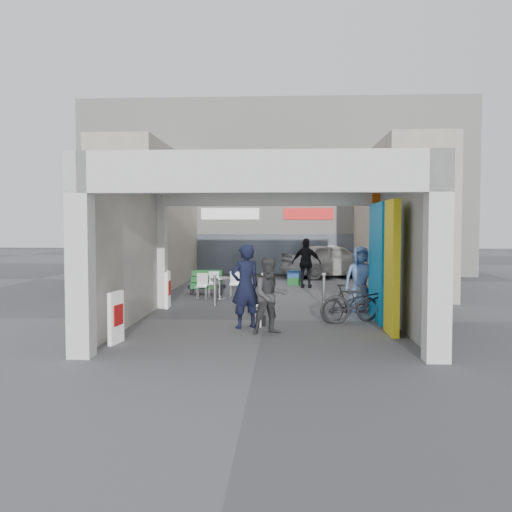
# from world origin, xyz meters

# --- Properties ---
(ground) EXTENTS (90.00, 90.00, 0.00)m
(ground) POSITION_xyz_m (0.00, 0.00, 0.00)
(ground) COLOR #59595E
(ground) RESTS_ON ground
(arcade_canopy) EXTENTS (6.40, 6.45, 6.40)m
(arcade_canopy) POSITION_xyz_m (0.54, -0.82, 2.30)
(arcade_canopy) COLOR silver
(arcade_canopy) RESTS_ON ground
(far_building) EXTENTS (18.00, 4.08, 8.00)m
(far_building) POSITION_xyz_m (-0.00, 13.99, 3.99)
(far_building) COLOR silver
(far_building) RESTS_ON ground
(plaza_bldg_left) EXTENTS (2.00, 9.00, 5.00)m
(plaza_bldg_left) POSITION_xyz_m (-4.50, 7.50, 2.50)
(plaza_bldg_left) COLOR #C0B69F
(plaza_bldg_left) RESTS_ON ground
(plaza_bldg_right) EXTENTS (2.00, 9.00, 5.00)m
(plaza_bldg_right) POSITION_xyz_m (4.50, 7.50, 2.50)
(plaza_bldg_right) COLOR #C0B69F
(plaza_bldg_right) RESTS_ON ground
(bollard_left) EXTENTS (0.09, 0.09, 0.88)m
(bollard_left) POSITION_xyz_m (-1.50, 2.41, 0.44)
(bollard_left) COLOR gray
(bollard_left) RESTS_ON ground
(bollard_center) EXTENTS (0.09, 0.09, 0.91)m
(bollard_center) POSITION_xyz_m (-0.14, 2.47, 0.45)
(bollard_center) COLOR gray
(bollard_center) RESTS_ON ground
(bollard_right) EXTENTS (0.09, 0.09, 0.92)m
(bollard_right) POSITION_xyz_m (1.56, 2.40, 0.46)
(bollard_right) COLOR gray
(bollard_right) RESTS_ON ground
(advert_board_near) EXTENTS (0.17, 0.56, 1.00)m
(advert_board_near) POSITION_xyz_m (-2.75, -2.84, 0.51)
(advert_board_near) COLOR white
(advert_board_near) RESTS_ON ground
(advert_board_far) EXTENTS (0.13, 0.55, 1.00)m
(advert_board_far) POSITION_xyz_m (-2.75, 1.94, 0.51)
(advert_board_far) COLOR white
(advert_board_far) RESTS_ON ground
(cafe_set) EXTENTS (1.31, 1.06, 0.79)m
(cafe_set) POSITION_xyz_m (-1.66, 4.27, 0.28)
(cafe_set) COLOR #B3B3B8
(cafe_set) RESTS_ON ground
(produce_stand) EXTENTS (1.19, 0.65, 0.78)m
(produce_stand) POSITION_xyz_m (-2.11, 5.12, 0.31)
(produce_stand) COLOR black
(produce_stand) RESTS_ON ground
(crate_stack) EXTENTS (0.53, 0.47, 0.56)m
(crate_stack) POSITION_xyz_m (0.82, 8.27, 0.28)
(crate_stack) COLOR #1B5F27
(crate_stack) RESTS_ON ground
(border_collie) EXTENTS (0.24, 0.47, 0.64)m
(border_collie) POSITION_xyz_m (-0.12, -0.82, 0.26)
(border_collie) COLOR black
(border_collie) RESTS_ON ground
(man_with_dog) EXTENTS (0.81, 0.72, 1.86)m
(man_with_dog) POSITION_xyz_m (-0.39, -1.07, 0.93)
(man_with_dog) COLOR black
(man_with_dog) RESTS_ON ground
(man_back_turned) EXTENTS (0.93, 0.82, 1.60)m
(man_back_turned) POSITION_xyz_m (0.18, -1.69, 0.80)
(man_back_turned) COLOR #39393C
(man_back_turned) RESTS_ON ground
(man_elderly) EXTENTS (0.91, 0.65, 1.73)m
(man_elderly) POSITION_xyz_m (2.46, 1.54, 0.86)
(man_elderly) COLOR #6181BD
(man_elderly) RESTS_ON ground
(man_crates) EXTENTS (1.13, 0.64, 1.81)m
(man_crates) POSITION_xyz_m (1.25, 7.27, 0.91)
(man_crates) COLOR black
(man_crates) RESTS_ON ground
(bicycle_front) EXTENTS (1.97, 0.76, 1.02)m
(bicycle_front) POSITION_xyz_m (2.30, -0.35, 0.51)
(bicycle_front) COLOR black
(bicycle_front) RESTS_ON ground
(bicycle_rear) EXTENTS (1.56, 0.93, 0.90)m
(bicycle_rear) POSITION_xyz_m (1.99, -0.21, 0.45)
(bicycle_rear) COLOR black
(bicycle_rear) RESTS_ON ground
(white_van) EXTENTS (4.79, 3.24, 1.51)m
(white_van) POSITION_xyz_m (2.54, 11.45, 0.76)
(white_van) COLOR silver
(white_van) RESTS_ON ground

